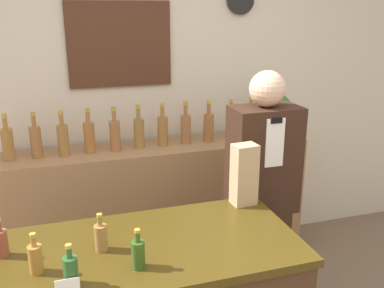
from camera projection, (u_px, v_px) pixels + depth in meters
back_wall at (137, 90)px, 3.20m from camera, size 5.20×0.09×2.70m
back_shelf at (162, 207)px, 3.26m from camera, size 2.19×0.41×0.98m
shopkeeper at (261, 200)px, 2.65m from camera, size 0.41×0.26×1.61m
potted_plant at (276, 113)px, 3.34m from camera, size 0.24×0.24×0.33m
paper_bag at (244, 175)px, 2.27m from camera, size 0.14×0.11×0.33m
price_card_right at (68, 287)px, 1.58m from camera, size 0.09×0.02×0.06m
counter_bottle_0 at (1, 242)px, 1.81m from camera, size 0.06×0.06×0.17m
counter_bottle_1 at (36, 258)px, 1.69m from camera, size 0.06×0.06×0.17m
counter_bottle_2 at (71, 270)px, 1.62m from camera, size 0.06×0.06×0.17m
counter_bottle_3 at (101, 237)px, 1.85m from camera, size 0.06×0.06×0.17m
counter_bottle_4 at (138, 253)px, 1.72m from camera, size 0.06×0.06×0.17m
shelf_bottle_0 at (8, 143)px, 2.78m from camera, size 0.07×0.07×0.31m
shelf_bottle_1 at (36, 141)px, 2.83m from camera, size 0.07×0.07×0.31m
shelf_bottle_2 at (63, 139)px, 2.87m from camera, size 0.07×0.07×0.31m
shelf_bottle_3 at (89, 136)px, 2.93m from camera, size 0.07×0.07×0.31m
shelf_bottle_4 at (115, 135)px, 2.97m from camera, size 0.07×0.07×0.31m
shelf_bottle_5 at (139, 132)px, 3.04m from camera, size 0.07×0.07×0.31m
shelf_bottle_6 at (163, 130)px, 3.09m from camera, size 0.07×0.07×0.31m
shelf_bottle_7 at (186, 128)px, 3.14m from camera, size 0.07×0.07×0.31m
shelf_bottle_8 at (209, 126)px, 3.17m from camera, size 0.07×0.07×0.31m
shelf_bottle_9 at (231, 125)px, 3.22m from camera, size 0.07×0.07×0.31m
shelf_bottle_10 at (250, 122)px, 3.29m from camera, size 0.07×0.07×0.31m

